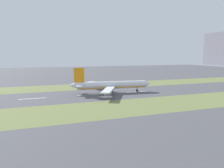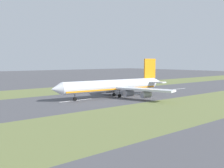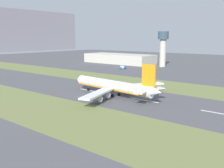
{
  "view_description": "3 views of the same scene",
  "coord_description": "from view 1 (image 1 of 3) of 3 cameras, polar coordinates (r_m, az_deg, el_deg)",
  "views": [
    {
      "loc": [
        157.96,
        -60.84,
        29.86
      ],
      "look_at": [
        -2.9,
        -0.77,
        7.0
      ],
      "focal_mm": 35.0,
      "sensor_mm": 36.0,
      "label": 1
    },
    {
      "loc": [
        -106.58,
        85.94,
        18.81
      ],
      "look_at": [
        -2.9,
        -0.77,
        7.0
      ],
      "focal_mm": 42.0,
      "sensor_mm": 36.0,
      "label": 2
    },
    {
      "loc": [
        -117.65,
        -93.84,
        33.61
      ],
      "look_at": [
        -2.9,
        -0.77,
        7.0
      ],
      "focal_mm": 42.0,
      "sensor_mm": 36.0,
      "label": 3
    }
  ],
  "objects": [
    {
      "name": "grass_median_east",
      "position": [
        131.73,
        7.66,
        -5.59
      ],
      "size": [
        40.0,
        600.0,
        0.01
      ],
      "primitive_type": "cube",
      "color": "olive",
      "rests_on": "ground"
    },
    {
      "name": "centreline_dash_far",
      "position": [
        179.6,
        6.32,
        -2.03
      ],
      "size": [
        1.2,
        18.0,
        0.01
      ],
      "primitive_type": "cube",
      "color": "silver",
      "rests_on": "ground"
    },
    {
      "name": "centreline_dash_near",
      "position": [
        160.76,
        -20.12,
        -3.59
      ],
      "size": [
        1.2,
        18.0,
        0.01
      ],
      "primitive_type": "cube",
      "color": "silver",
      "rests_on": "ground"
    },
    {
      "name": "airplane_main_jet",
      "position": [
        172.9,
        -0.61,
        -0.34
      ],
      "size": [
        63.78,
        67.21,
        20.2
      ],
      "color": "silver",
      "rests_on": "ground"
    },
    {
      "name": "centreline_dash_mid",
      "position": [
        165.68,
        -6.15,
        -2.84
      ],
      "size": [
        1.2,
        18.0,
        0.01
      ],
      "primitive_type": "cube",
      "color": "silver",
      "rests_on": "ground"
    },
    {
      "name": "ground_plane",
      "position": [
        171.89,
        0.58,
        -2.42
      ],
      "size": [
        800.0,
        800.0,
        0.0
      ],
      "primitive_type": "plane",
      "color": "#4C4C51"
    },
    {
      "name": "grass_median_west",
      "position": [
        213.98,
        -3.75,
        -0.45
      ],
      "size": [
        40.0,
        600.0,
        0.01
      ],
      "primitive_type": "cube",
      "color": "olive",
      "rests_on": "ground"
    }
  ]
}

